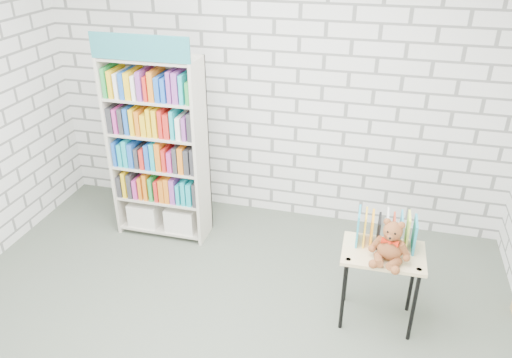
# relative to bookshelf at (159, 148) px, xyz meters

# --- Properties ---
(ground) EXTENTS (4.50, 4.50, 0.00)m
(ground) POSITION_rel_bookshelf_xyz_m (0.93, -1.36, -0.89)
(ground) COLOR #4D5648
(ground) RESTS_ON ground
(room_shell) EXTENTS (4.52, 4.02, 2.81)m
(room_shell) POSITION_rel_bookshelf_xyz_m (0.93, -1.36, 0.89)
(room_shell) COLOR silver
(room_shell) RESTS_ON ground
(bookshelf) EXTENTS (0.87, 0.34, 1.95)m
(bookshelf) POSITION_rel_bookshelf_xyz_m (0.00, 0.00, 0.00)
(bookshelf) COLOR beige
(bookshelf) RESTS_ON ground
(display_table) EXTENTS (0.60, 0.42, 0.64)m
(display_table) POSITION_rel_bookshelf_xyz_m (2.08, -0.75, -0.35)
(display_table) COLOR #DCC484
(display_table) RESTS_ON ground
(table_books) EXTENTS (0.42, 0.19, 0.25)m
(table_books) POSITION_rel_bookshelf_xyz_m (2.07, -0.65, -0.13)
(table_books) COLOR teal
(table_books) RESTS_ON display_table
(teddy_bear) EXTENTS (0.29, 0.28, 0.32)m
(teddy_bear) POSITION_rel_bookshelf_xyz_m (2.11, -0.84, -0.13)
(teddy_bear) COLOR maroon
(teddy_bear) RESTS_ON display_table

